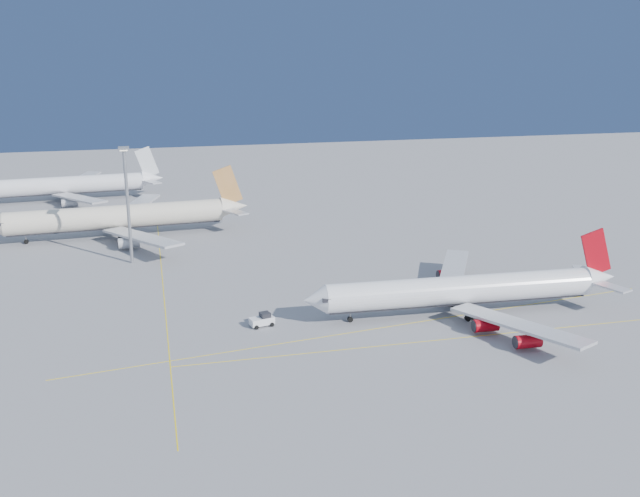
{
  "coord_description": "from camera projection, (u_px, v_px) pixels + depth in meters",
  "views": [
    {
      "loc": [
        -41.22,
        -124.33,
        51.36
      ],
      "look_at": [
        -5.02,
        25.4,
        7.0
      ],
      "focal_mm": 40.0,
      "sensor_mm": 36.0,
      "label": 1
    }
  ],
  "objects": [
    {
      "name": "ground",
      "position": [
        375.0,
        316.0,
        139.65
      ],
      "size": [
        500.0,
        500.0,
        0.0
      ],
      "primitive_type": "plane",
      "color": "slate",
      "rests_on": "ground"
    },
    {
      "name": "airliner_virgin",
      "position": [
        466.0,
        290.0,
        139.79
      ],
      "size": [
        64.85,
        58.27,
        16.01
      ],
      "rotation": [
        0.0,
        0.0,
        -0.04
      ],
      "color": "white",
      "rests_on": "ground"
    },
    {
      "name": "airliner_etihad",
      "position": [
        122.0,
        217.0,
        195.75
      ],
      "size": [
        70.59,
        65.05,
        18.42
      ],
      "rotation": [
        0.0,
        0.0,
        0.07
      ],
      "color": "beige",
      "rests_on": "ground"
    },
    {
      "name": "airliner_third",
      "position": [
        68.0,
        185.0,
        241.25
      ],
      "size": [
        64.42,
        59.17,
        17.27
      ],
      "rotation": [
        0.0,
        0.0,
        0.09
      ],
      "color": "white",
      "rests_on": "ground"
    },
    {
      "name": "taxiway_lines",
      "position": [
        295.0,
        311.0,
        142.25
      ],
      "size": [
        118.86,
        140.0,
        0.02
      ],
      "color": "yellow",
      "rests_on": "ground"
    },
    {
      "name": "light_mast",
      "position": [
        127.0,
        196.0,
        168.91
      ],
      "size": [
        2.44,
        2.44,
        28.27
      ],
      "color": "gray",
      "rests_on": "ground"
    },
    {
      "name": "pushback_tug",
      "position": [
        262.0,
        320.0,
        134.48
      ],
      "size": [
        4.91,
        3.62,
        2.54
      ],
      "rotation": [
        0.0,
        0.0,
        0.24
      ],
      "color": "white",
      "rests_on": "ground"
    }
  ]
}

